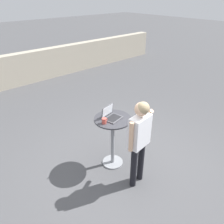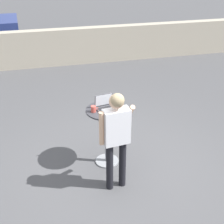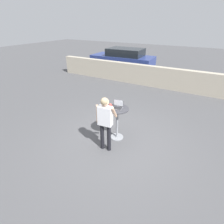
{
  "view_description": "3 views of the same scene",
  "coord_description": "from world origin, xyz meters",
  "px_view_note": "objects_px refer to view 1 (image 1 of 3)",
  "views": [
    {
      "loc": [
        -2.38,
        -2.26,
        3.06
      ],
      "look_at": [
        -0.09,
        0.29,
        1.15
      ],
      "focal_mm": 35.0,
      "sensor_mm": 36.0,
      "label": 1
    },
    {
      "loc": [
        -1.15,
        -4.12,
        3.39
      ],
      "look_at": [
        -0.01,
        0.3,
        0.96
      ],
      "focal_mm": 50.0,
      "sensor_mm": 36.0,
      "label": 2
    },
    {
      "loc": [
        2.04,
        -3.83,
        3.34
      ],
      "look_at": [
        -0.24,
        0.15,
        0.93
      ],
      "focal_mm": 28.0,
      "sensor_mm": 36.0,
      "label": 3
    }
  ],
  "objects_px": {
    "cafe_table": "(113,134)",
    "standing_person": "(139,135)",
    "coffee_mug": "(104,121)",
    "laptop": "(111,116)"
  },
  "relations": [
    {
      "from": "coffee_mug",
      "to": "standing_person",
      "type": "xyz_separation_m",
      "value": [
        0.21,
        -0.64,
        -0.07
      ]
    },
    {
      "from": "coffee_mug",
      "to": "standing_person",
      "type": "relative_size",
      "value": 0.07
    },
    {
      "from": "standing_person",
      "to": "coffee_mug",
      "type": "bearing_deg",
      "value": 107.96
    },
    {
      "from": "cafe_table",
      "to": "standing_person",
      "type": "xyz_separation_m",
      "value": [
        -0.01,
        -0.66,
        0.32
      ]
    },
    {
      "from": "cafe_table",
      "to": "standing_person",
      "type": "relative_size",
      "value": 0.64
    },
    {
      "from": "laptop",
      "to": "coffee_mug",
      "type": "bearing_deg",
      "value": -165.6
    },
    {
      "from": "coffee_mug",
      "to": "standing_person",
      "type": "distance_m",
      "value": 0.67
    },
    {
      "from": "coffee_mug",
      "to": "cafe_table",
      "type": "bearing_deg",
      "value": 6.53
    },
    {
      "from": "laptop",
      "to": "coffee_mug",
      "type": "height_order",
      "value": "laptop"
    },
    {
      "from": "laptop",
      "to": "coffee_mug",
      "type": "relative_size",
      "value": 2.93
    }
  ]
}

